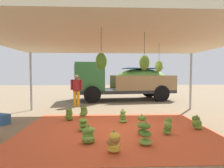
{
  "coord_description": "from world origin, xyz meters",
  "views": [
    {
      "loc": [
        -0.39,
        -5.52,
        1.71
      ],
      "look_at": [
        -0.04,
        2.68,
        1.26
      ],
      "focal_mm": 29.87,
      "sensor_mm": 36.0,
      "label": 1
    }
  ],
  "objects_px": {
    "cargo_truck_main": "(122,81)",
    "banana_bunch_4": "(114,143)",
    "banana_bunch_7": "(84,111)",
    "banana_bunch_8": "(83,125)",
    "crate_0": "(1,119)",
    "banana_bunch_5": "(142,126)",
    "banana_bunch_9": "(197,123)",
    "banana_bunch_6": "(123,117)",
    "banana_bunch_2": "(145,135)",
    "banana_bunch_3": "(168,127)",
    "banana_bunch_0": "(69,115)",
    "worker_0": "(76,88)",
    "banana_bunch_1": "(88,135)"
  },
  "relations": [
    {
      "from": "cargo_truck_main",
      "to": "banana_bunch_4",
      "type": "bearing_deg",
      "value": -96.75
    },
    {
      "from": "banana_bunch_4",
      "to": "banana_bunch_7",
      "type": "bearing_deg",
      "value": 106.4
    },
    {
      "from": "banana_bunch_5",
      "to": "crate_0",
      "type": "relative_size",
      "value": 1.12
    },
    {
      "from": "banana_bunch_5",
      "to": "banana_bunch_7",
      "type": "bearing_deg",
      "value": 128.36
    },
    {
      "from": "banana_bunch_9",
      "to": "banana_bunch_0",
      "type": "bearing_deg",
      "value": 163.16
    },
    {
      "from": "banana_bunch_1",
      "to": "worker_0",
      "type": "height_order",
      "value": "worker_0"
    },
    {
      "from": "banana_bunch_5",
      "to": "banana_bunch_9",
      "type": "distance_m",
      "value": 1.85
    },
    {
      "from": "worker_0",
      "to": "banana_bunch_0",
      "type": "bearing_deg",
      "value": -86.94
    },
    {
      "from": "banana_bunch_5",
      "to": "cargo_truck_main",
      "type": "relative_size",
      "value": 0.09
    },
    {
      "from": "banana_bunch_2",
      "to": "banana_bunch_9",
      "type": "xyz_separation_m",
      "value": [
        1.86,
        1.17,
        -0.05
      ]
    },
    {
      "from": "banana_bunch_6",
      "to": "crate_0",
      "type": "xyz_separation_m",
      "value": [
        -4.15,
        0.01,
        -0.04
      ]
    },
    {
      "from": "banana_bunch_9",
      "to": "banana_bunch_2",
      "type": "bearing_deg",
      "value": -147.75
    },
    {
      "from": "banana_bunch_5",
      "to": "crate_0",
      "type": "distance_m",
      "value": 4.74
    },
    {
      "from": "banana_bunch_0",
      "to": "worker_0",
      "type": "bearing_deg",
      "value": 93.06
    },
    {
      "from": "banana_bunch_7",
      "to": "cargo_truck_main",
      "type": "relative_size",
      "value": 0.07
    },
    {
      "from": "banana_bunch_5",
      "to": "banana_bunch_8",
      "type": "relative_size",
      "value": 1.34
    },
    {
      "from": "banana_bunch_4",
      "to": "banana_bunch_9",
      "type": "relative_size",
      "value": 1.1
    },
    {
      "from": "banana_bunch_0",
      "to": "banana_bunch_4",
      "type": "xyz_separation_m",
      "value": [
        1.49,
        -2.83,
        -0.01
      ]
    },
    {
      "from": "cargo_truck_main",
      "to": "banana_bunch_0",
      "type": "bearing_deg",
      "value": -114.62
    },
    {
      "from": "banana_bunch_1",
      "to": "banana_bunch_7",
      "type": "bearing_deg",
      "value": 98.32
    },
    {
      "from": "banana_bunch_2",
      "to": "banana_bunch_4",
      "type": "relative_size",
      "value": 1.18
    },
    {
      "from": "banana_bunch_9",
      "to": "crate_0",
      "type": "bearing_deg",
      "value": 172.15
    },
    {
      "from": "banana_bunch_5",
      "to": "banana_bunch_6",
      "type": "xyz_separation_m",
      "value": [
        -0.39,
        1.32,
        -0.05
      ]
    },
    {
      "from": "banana_bunch_7",
      "to": "banana_bunch_8",
      "type": "xyz_separation_m",
      "value": [
        0.2,
        -1.92,
        -0.02
      ]
    },
    {
      "from": "banana_bunch_2",
      "to": "banana_bunch_5",
      "type": "height_order",
      "value": "banana_bunch_5"
    },
    {
      "from": "banana_bunch_3",
      "to": "banana_bunch_9",
      "type": "xyz_separation_m",
      "value": [
        1.08,
        0.48,
        -0.03
      ]
    },
    {
      "from": "banana_bunch_2",
      "to": "banana_bunch_3",
      "type": "relative_size",
      "value": 1.12
    },
    {
      "from": "banana_bunch_3",
      "to": "banana_bunch_8",
      "type": "distance_m",
      "value": 2.42
    },
    {
      "from": "banana_bunch_2",
      "to": "banana_bunch_8",
      "type": "relative_size",
      "value": 1.3
    },
    {
      "from": "banana_bunch_0",
      "to": "banana_bunch_8",
      "type": "relative_size",
      "value": 1.13
    },
    {
      "from": "banana_bunch_8",
      "to": "cargo_truck_main",
      "type": "xyz_separation_m",
      "value": [
        1.79,
        6.64,
        1.09
      ]
    },
    {
      "from": "banana_bunch_1",
      "to": "banana_bunch_8",
      "type": "distance_m",
      "value": 1.0
    },
    {
      "from": "banana_bunch_2",
      "to": "cargo_truck_main",
      "type": "height_order",
      "value": "cargo_truck_main"
    },
    {
      "from": "crate_0",
      "to": "banana_bunch_9",
      "type": "bearing_deg",
      "value": -7.85
    },
    {
      "from": "banana_bunch_8",
      "to": "banana_bunch_1",
      "type": "bearing_deg",
      "value": -76.97
    },
    {
      "from": "banana_bunch_4",
      "to": "cargo_truck_main",
      "type": "relative_size",
      "value": 0.08
    },
    {
      "from": "banana_bunch_2",
      "to": "banana_bunch_8",
      "type": "xyz_separation_m",
      "value": [
        -1.6,
        1.15,
        -0.07
      ]
    },
    {
      "from": "banana_bunch_2",
      "to": "worker_0",
      "type": "xyz_separation_m",
      "value": [
        -2.42,
        5.38,
        0.71
      ]
    },
    {
      "from": "banana_bunch_8",
      "to": "crate_0",
      "type": "relative_size",
      "value": 0.83
    },
    {
      "from": "banana_bunch_1",
      "to": "banana_bunch_3",
      "type": "relative_size",
      "value": 0.87
    },
    {
      "from": "banana_bunch_8",
      "to": "banana_bunch_5",
      "type": "bearing_deg",
      "value": -14.58
    },
    {
      "from": "banana_bunch_7",
      "to": "banana_bunch_8",
      "type": "bearing_deg",
      "value": -84.1
    },
    {
      "from": "cargo_truck_main",
      "to": "worker_0",
      "type": "height_order",
      "value": "cargo_truck_main"
    },
    {
      "from": "banana_bunch_1",
      "to": "banana_bunch_2",
      "type": "bearing_deg",
      "value": -7.24
    },
    {
      "from": "crate_0",
      "to": "worker_0",
      "type": "bearing_deg",
      "value": 58.37
    },
    {
      "from": "banana_bunch_3",
      "to": "banana_bunch_7",
      "type": "xyz_separation_m",
      "value": [
        -2.58,
        2.37,
        -0.03
      ]
    },
    {
      "from": "banana_bunch_6",
      "to": "banana_bunch_8",
      "type": "relative_size",
      "value": 1.11
    },
    {
      "from": "banana_bunch_7",
      "to": "banana_bunch_6",
      "type": "bearing_deg",
      "value": -35.1
    },
    {
      "from": "banana_bunch_1",
      "to": "banana_bunch_2",
      "type": "distance_m",
      "value": 1.39
    },
    {
      "from": "banana_bunch_7",
      "to": "banana_bunch_8",
      "type": "distance_m",
      "value": 1.93
    }
  ]
}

